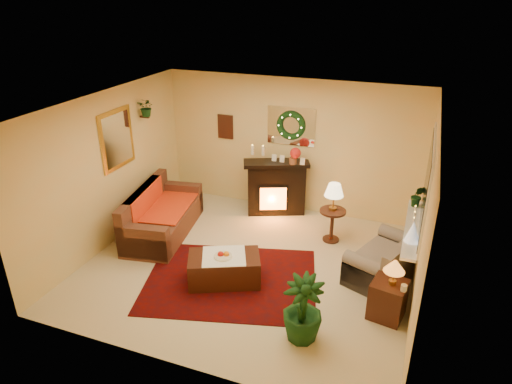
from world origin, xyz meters
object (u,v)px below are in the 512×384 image
(loveseat, at_px, (386,253))
(coffee_table, at_px, (224,270))
(sofa, at_px, (163,212))
(fireplace, at_px, (276,187))
(end_table_square, at_px, (388,299))
(side_table_round, at_px, (332,224))

(loveseat, bearing_deg, coffee_table, -134.39)
(loveseat, relative_size, coffee_table, 1.22)
(sofa, distance_m, coffee_table, 1.92)
(fireplace, height_order, end_table_square, fireplace)
(side_table_round, bearing_deg, fireplace, 151.05)
(sofa, bearing_deg, side_table_round, 5.69)
(end_table_square, bearing_deg, loveseat, 98.33)
(end_table_square, distance_m, coffee_table, 2.38)
(fireplace, xyz_separation_m, coffee_table, (-0.00, -2.47, -0.34))
(loveseat, height_order, side_table_round, loveseat)
(sofa, bearing_deg, end_table_square, -22.88)
(side_table_round, distance_m, coffee_table, 2.18)
(sofa, xyz_separation_m, coffee_table, (1.63, -0.98, -0.22))
(loveseat, height_order, coffee_table, loveseat)
(side_table_round, xyz_separation_m, coffee_table, (-1.25, -1.78, -0.11))
(sofa, relative_size, coffee_table, 1.86)
(coffee_table, bearing_deg, end_table_square, -23.31)
(side_table_round, height_order, end_table_square, side_table_round)
(sofa, distance_m, loveseat, 3.87)
(loveseat, bearing_deg, side_table_round, 163.17)
(side_table_round, bearing_deg, coffee_table, -125.15)
(sofa, height_order, side_table_round, sofa)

